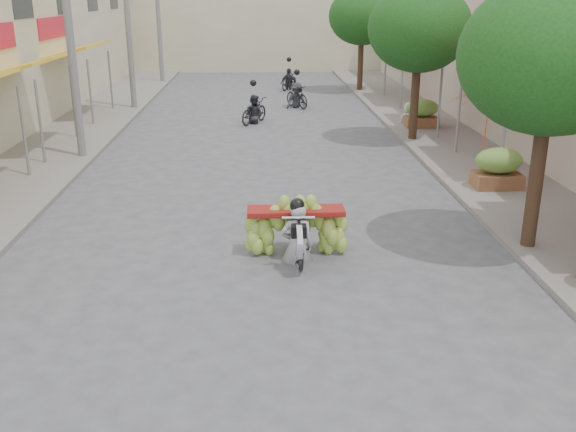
{
  "coord_description": "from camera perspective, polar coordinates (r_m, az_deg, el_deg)",
  "views": [
    {
      "loc": [
        0.05,
        -7.67,
        4.87
      ],
      "look_at": [
        0.57,
        3.16,
        1.1
      ],
      "focal_mm": 40.0,
      "sensor_mm": 36.0,
      "label": 1
    }
  ],
  "objects": [
    {
      "name": "ground",
      "position": [
        9.09,
        -2.69,
        -13.26
      ],
      "size": [
        120.0,
        120.0,
        0.0
      ],
      "primitive_type": "plane",
      "color": "#57575C",
      "rests_on": "ground"
    },
    {
      "name": "sidewalk_left",
      "position": [
        24.22,
        -19.71,
        6.6
      ],
      "size": [
        4.0,
        60.0,
        0.12
      ],
      "primitive_type": "cube",
      "color": "slate",
      "rests_on": "ground"
    },
    {
      "name": "sidewalk_right",
      "position": [
        24.19,
        14.14,
        7.13
      ],
      "size": [
        4.0,
        60.0,
        0.12
      ],
      "primitive_type": "cube",
      "color": "slate",
      "rests_on": "ground"
    },
    {
      "name": "far_building",
      "position": [
        45.69,
        -2.91,
        17.43
      ],
      "size": [
        20.0,
        6.0,
        7.0
      ],
      "primitive_type": "cube",
      "color": "beige",
      "rests_on": "ground"
    },
    {
      "name": "utility_pole_mid",
      "position": [
        20.43,
        -18.93,
        15.82
      ],
      "size": [
        0.6,
        0.24,
        8.0
      ],
      "color": "slate",
      "rests_on": "ground"
    },
    {
      "name": "utility_pole_far",
      "position": [
        29.2,
        -14.1,
        16.97
      ],
      "size": [
        0.6,
        0.24,
        8.0
      ],
      "color": "slate",
      "rests_on": "ground"
    },
    {
      "name": "utility_pole_back",
      "position": [
        38.07,
        -11.49,
        17.54
      ],
      "size": [
        0.6,
        0.24,
        8.0
      ],
      "color": "slate",
      "rests_on": "ground"
    },
    {
      "name": "street_tree_near",
      "position": [
        12.88,
        22.42,
        12.94
      ],
      "size": [
        3.4,
        3.4,
        5.25
      ],
      "color": "#3A2719",
      "rests_on": "ground"
    },
    {
      "name": "street_tree_mid",
      "position": [
        22.35,
        11.59,
        16.02
      ],
      "size": [
        3.4,
        3.4,
        5.25
      ],
      "color": "#3A2719",
      "rests_on": "ground"
    },
    {
      "name": "street_tree_far",
      "position": [
        34.11,
        6.61,
        17.22
      ],
      "size": [
        3.4,
        3.4,
        5.25
      ],
      "color": "#3A2719",
      "rests_on": "ground"
    },
    {
      "name": "produce_crate_mid",
      "position": [
        17.34,
        18.2,
        4.33
      ],
      "size": [
        1.2,
        0.88,
        1.16
      ],
      "color": "brown",
      "rests_on": "ground"
    },
    {
      "name": "produce_crate_far",
      "position": [
        24.81,
        11.83,
        9.12
      ],
      "size": [
        1.2,
        0.88,
        1.16
      ],
      "color": "brown",
      "rests_on": "ground"
    },
    {
      "name": "banana_motorbike",
      "position": [
        12.27,
        0.76,
        -0.65
      ],
      "size": [
        2.2,
        1.89,
        2.14
      ],
      "color": "black",
      "rests_on": "ground"
    },
    {
      "name": "market_umbrella",
      "position": [
        17.42,
        17.61,
        10.7
      ],
      "size": [
        2.59,
        2.59,
        1.93
      ],
      "rotation": [
        0.0,
        0.0,
        0.26
      ],
      "color": "#C6451A",
      "rests_on": "ground"
    },
    {
      "name": "pedestrian",
      "position": [
        25.53,
        10.75,
        9.91
      ],
      "size": [
        0.79,
        0.49,
        1.57
      ],
      "rotation": [
        0.0,
        0.0,
        3.1
      ],
      "color": "silver",
      "rests_on": "ground"
    },
    {
      "name": "bg_motorbike_a",
      "position": [
        25.6,
        -3.08,
        9.83
      ],
      "size": [
        1.41,
        1.85,
        1.95
      ],
      "color": "black",
      "rests_on": "ground"
    },
    {
      "name": "bg_motorbike_b",
      "position": [
        29.14,
        0.79,
        11.21
      ],
      "size": [
        1.28,
        1.82,
        1.95
      ],
      "color": "black",
      "rests_on": "ground"
    },
    {
      "name": "bg_motorbike_c",
      "position": [
        34.89,
        0.09,
        12.43
      ],
      "size": [
        1.32,
        1.84,
        1.95
      ],
      "color": "black",
      "rests_on": "ground"
    }
  ]
}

